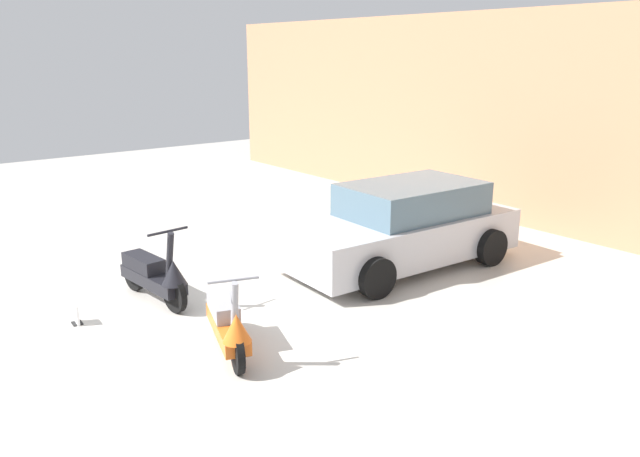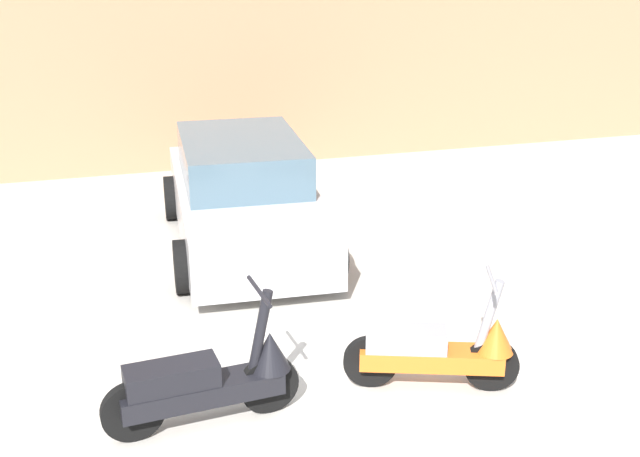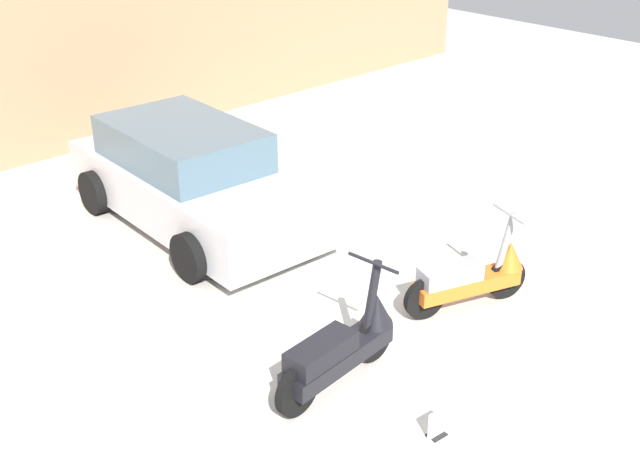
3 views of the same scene
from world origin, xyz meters
The scene contains 6 objects.
ground_plane centered at (0.00, 0.00, 0.00)m, with size 28.00×28.00×0.00m, color beige.
wall_back centered at (0.00, 7.75, 2.04)m, with size 19.60×0.12×4.08m, color tan.
scooter_front_left centered at (-0.75, 0.46, 0.39)m, with size 1.59×0.57×1.11m.
scooter_front_right centered at (1.20, 0.46, 0.37)m, with size 1.44×0.74×1.05m.
car_rear_left centered at (0.23, 4.22, 0.63)m, with size 2.03×3.95×1.31m.
placard_near_left_scooter centered at (-0.70, -0.64, 0.11)m, with size 0.20×0.13×0.26m.
Camera 3 is at (-5.10, -3.85, 4.64)m, focal length 45.00 mm.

